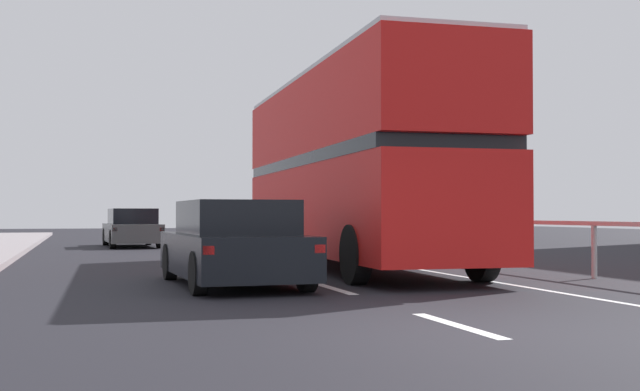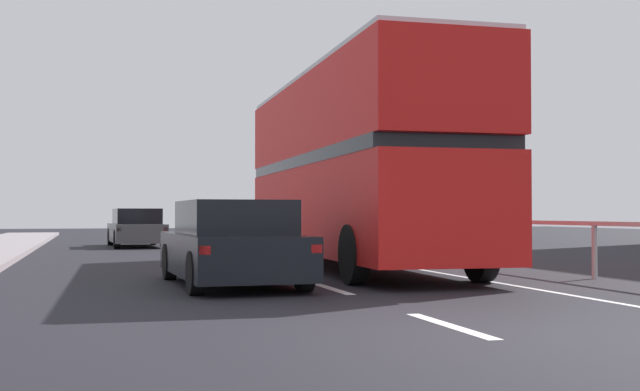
# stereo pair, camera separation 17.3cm
# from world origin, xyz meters

# --- Properties ---
(ground_plane) EXTENTS (75.02, 120.00, 0.10)m
(ground_plane) POSITION_xyz_m (0.00, 0.00, -0.05)
(ground_plane) COLOR black
(lane_paint_markings) EXTENTS (3.18, 46.00, 0.01)m
(lane_paint_markings) POSITION_xyz_m (1.90, 8.19, 0.00)
(lane_paint_markings) COLOR silver
(lane_paint_markings) RESTS_ON ground
(bridge_side_railing) EXTENTS (0.10, 42.00, 1.04)m
(bridge_side_railing) POSITION_xyz_m (5.15, 9.00, 0.86)
(bridge_side_railing) COLOR #AEB0AF
(bridge_side_railing) RESTS_ON ground
(double_decker_bus_red) EXTENTS (2.81, 10.96, 4.14)m
(double_decker_bus_red) POSITION_xyz_m (1.81, 8.99, 2.22)
(double_decker_bus_red) COLOR red
(double_decker_bus_red) RESTS_ON ground
(hatchback_car_near) EXTENTS (1.96, 4.40, 1.39)m
(hatchback_car_near) POSITION_xyz_m (-1.41, 5.58, 0.67)
(hatchback_car_near) COLOR black
(hatchback_car_near) RESTS_ON ground
(sedan_car_ahead) EXTENTS (1.93, 4.63, 1.36)m
(sedan_car_ahead) POSITION_xyz_m (-2.10, 22.13, 0.66)
(sedan_car_ahead) COLOR #4C4F50
(sedan_car_ahead) RESTS_ON ground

